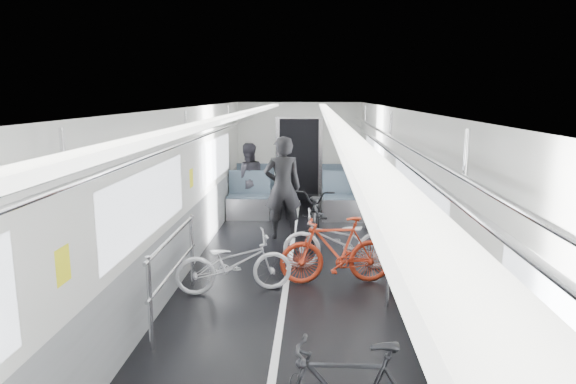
# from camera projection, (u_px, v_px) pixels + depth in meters

# --- Properties ---
(car_shell) EXTENTS (3.02, 14.01, 2.41)m
(car_shell) POSITION_uv_depth(u_px,v_px,m) (288.00, 196.00, 7.45)
(car_shell) COLOR black
(car_shell) RESTS_ON ground
(bike_left_far) EXTENTS (1.62, 0.91, 0.81)m
(bike_left_far) POSITION_uv_depth(u_px,v_px,m) (234.00, 263.00, 6.76)
(bike_left_far) COLOR silver
(bike_left_far) RESTS_ON floor
(bike_right_mid) EXTENTS (1.69, 0.62, 0.88)m
(bike_right_mid) POSITION_uv_depth(u_px,v_px,m) (339.00, 240.00, 7.66)
(bike_right_mid) COLOR silver
(bike_right_mid) RESTS_ON floor
(bike_right_far) EXTENTS (1.61, 0.65, 0.94)m
(bike_right_far) POSITION_uv_depth(u_px,v_px,m) (336.00, 250.00, 7.07)
(bike_right_far) COLOR #AB2C15
(bike_right_far) RESTS_ON floor
(bike_aisle) EXTENTS (0.72, 1.90, 0.99)m
(bike_aisle) POSITION_uv_depth(u_px,v_px,m) (316.00, 213.00, 9.19)
(bike_aisle) COLOR black
(bike_aisle) RESTS_ON floor
(person_standing) EXTENTS (0.75, 0.57, 1.86)m
(person_standing) POSITION_uv_depth(u_px,v_px,m) (283.00, 188.00, 9.24)
(person_standing) COLOR black
(person_standing) RESTS_ON floor
(person_seated) EXTENTS (0.88, 0.75, 1.56)m
(person_seated) POSITION_uv_depth(u_px,v_px,m) (248.00, 179.00, 11.14)
(person_seated) COLOR #26252B
(person_seated) RESTS_ON floor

